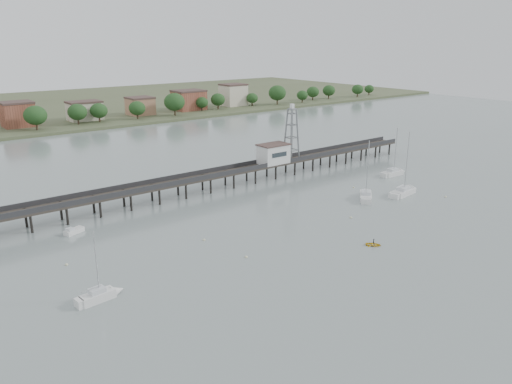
# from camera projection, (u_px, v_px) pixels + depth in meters

# --- Properties ---
(ground_plane) EXTENTS (500.00, 500.00, 0.00)m
(ground_plane) POSITION_uv_depth(u_px,v_px,m) (400.00, 286.00, 76.61)
(ground_plane) COLOR gray
(ground_plane) RESTS_ON ground
(pier) EXTENTS (150.00, 5.00, 5.50)m
(pier) POSITION_uv_depth(u_px,v_px,m) (194.00, 179.00, 120.57)
(pier) COLOR #2D2823
(pier) RESTS_ON ground
(pier_building) EXTENTS (8.40, 5.40, 5.30)m
(pier_building) POSITION_uv_depth(u_px,v_px,m) (273.00, 154.00, 134.48)
(pier_building) COLOR silver
(pier_building) RESTS_ON ground
(lattice_tower) EXTENTS (3.20, 3.20, 15.50)m
(lattice_tower) POSITION_uv_depth(u_px,v_px,m) (292.00, 135.00, 137.01)
(lattice_tower) COLOR slate
(lattice_tower) RESTS_ON ground
(sailboat_e) EXTENTS (8.65, 2.88, 14.08)m
(sailboat_e) POSITION_uv_depth(u_px,v_px,m) (396.00, 172.00, 138.89)
(sailboat_e) COLOR white
(sailboat_e) RESTS_ON ground
(sailboat_d) EXTENTS (10.37, 4.25, 16.45)m
(sailboat_d) POSITION_uv_depth(u_px,v_px,m) (407.00, 191.00, 122.34)
(sailboat_d) COLOR white
(sailboat_d) RESTS_ON ground
(sailboat_a) EXTENTS (6.87, 2.59, 11.24)m
(sailboat_a) POSITION_uv_depth(u_px,v_px,m) (104.00, 295.00, 72.73)
(sailboat_a) COLOR white
(sailboat_a) RESTS_ON ground
(sailboat_c) EXTENTS (8.52, 7.88, 14.80)m
(sailboat_c) POSITION_uv_depth(u_px,v_px,m) (366.00, 195.00, 119.28)
(sailboat_c) COLOR white
(sailboat_c) RESTS_ON ground
(white_tender) EXTENTS (4.17, 2.87, 1.50)m
(white_tender) POSITION_uv_depth(u_px,v_px,m) (74.00, 231.00, 97.13)
(white_tender) COLOR white
(white_tender) RESTS_ON ground
(yellow_dinghy) EXTENTS (1.94, 1.76, 2.85)m
(yellow_dinghy) POSITION_uv_depth(u_px,v_px,m) (373.00, 245.00, 91.59)
(yellow_dinghy) COLOR yellow
(yellow_dinghy) RESTS_ON ground
(dinghy_occupant) EXTENTS (0.62, 1.14, 0.26)m
(dinghy_occupant) POSITION_uv_depth(u_px,v_px,m) (373.00, 245.00, 91.59)
(dinghy_occupant) COLOR black
(dinghy_occupant) RESTS_ON ground
(mooring_buoys) EXTENTS (84.51, 19.49, 0.39)m
(mooring_buoys) POSITION_uv_depth(u_px,v_px,m) (294.00, 223.00, 102.72)
(mooring_buoys) COLOR beige
(mooring_buoys) RESTS_ON ground
(far_shore) EXTENTS (500.00, 170.00, 10.40)m
(far_shore) POSITION_uv_depth(u_px,v_px,m) (12.00, 110.00, 256.53)
(far_shore) COLOR #475133
(far_shore) RESTS_ON ground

